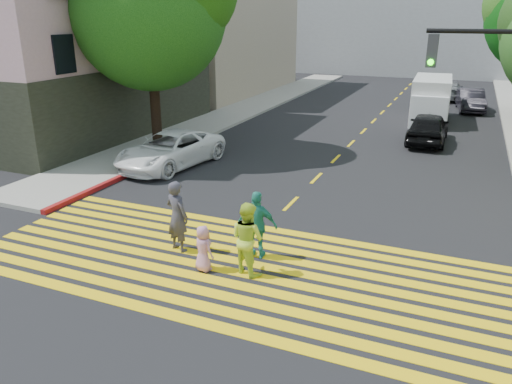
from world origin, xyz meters
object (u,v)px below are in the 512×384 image
Objects in this scene: pedestrian_child at (203,248)px; silver_car at (449,90)px; pedestrian_woman at (247,238)px; tree_left at (151,3)px; pedestrian_man at (177,216)px; pedestrian_extra at (257,225)px; white_van at (431,101)px; white_sedan at (170,150)px; dark_car_near at (428,128)px; dark_car_parked at (471,100)px.

pedestrian_child is 30.78m from silver_car.
tree_left is at bearing -25.12° from pedestrian_woman.
pedestrian_woman is at bearing -173.67° from pedestrian_man.
pedestrian_child is (7.41, -9.37, -5.84)m from tree_left.
silver_car is (11.49, 21.13, -5.76)m from tree_left.
pedestrian_man is at bearing -54.13° from tree_left.
white_van reaches higher than pedestrian_extra.
white_sedan is at bearing -25.07° from pedestrian_woman.
dark_car_near is at bearing 49.76° from white_sedan.
tree_left is 1.86× the size of white_sedan.
pedestrian_man is at bearing -48.23° from white_sedan.
dark_car_parked reaches higher than silver_car.
silver_car is 1.07× the size of dark_car_parked.
pedestrian_child is at bearing -101.98° from white_van.
silver_car is at bearing 83.74° from white_van.
pedestrian_woman reaches higher than white_sedan.
dark_car_near is 0.97× the size of silver_car.
white_van reaches higher than dark_car_parked.
pedestrian_extra is at bearing 78.68° from dark_car_near.
pedestrian_man reaches higher than white_sedan.
dark_car_near is at bearing -91.95° from pedestrian_man.
dark_car_near is at bearing -106.99° from pedestrian_extra.
dark_car_near is 1.03× the size of dark_car_parked.
pedestrian_extra is at bearing -107.91° from dark_car_parked.
tree_left is 8.09× the size of pedestrian_child.
pedestrian_child is at bearing 39.80° from pedestrian_woman.
pedestrian_woman is at bearing 86.43° from silver_car.
tree_left reaches higher than dark_car_near.
white_sedan is (-6.61, 7.07, -0.20)m from pedestrian_woman.
pedestrian_man reaches higher than pedestrian_woman.
white_sedan reaches higher than pedestrian_child.
pedestrian_woman is at bearing 79.64° from dark_car_near.
dark_car_near is at bearing -82.11° from pedestrian_child.
dark_car_near is at bearing 91.34° from silver_car.
dark_car_parked is (1.57, -4.51, 0.04)m from silver_car.
pedestrian_child is 0.65× the size of pedestrian_extra.
pedestrian_extra reaches higher than pedestrian_child.
tree_left reaches higher than pedestrian_man.
pedestrian_woman is 0.35× the size of white_sedan.
pedestrian_extra is 14.88m from dark_car_near.
tree_left is at bearing -135.28° from white_van.
dark_car_parked is at bearing 63.05° from white_van.
pedestrian_woman is 0.42× the size of dark_car_parked.
dark_car_parked is at bearing 51.83° from tree_left.
pedestrian_child is 0.27× the size of dark_car_parked.
pedestrian_child is 0.22× the size of white_van.
tree_left reaches higher than pedestrian_extra.
white_sedan is (-4.42, 6.67, -0.26)m from pedestrian_man.
pedestrian_man reaches higher than pedestrian_extra.
pedestrian_child is 1.54m from pedestrian_extra.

